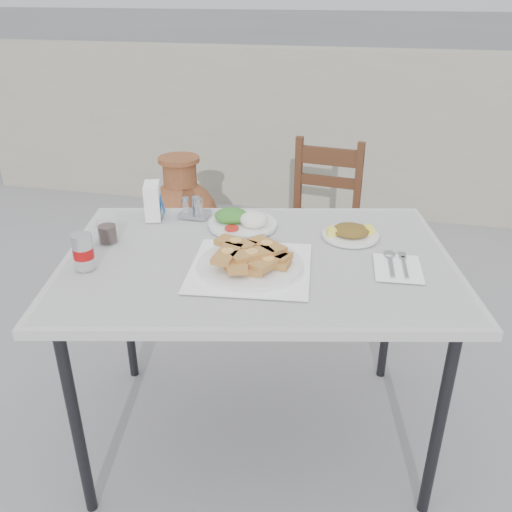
% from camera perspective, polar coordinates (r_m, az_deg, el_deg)
% --- Properties ---
extents(ground, '(80.00, 80.00, 0.00)m').
position_cam_1_polar(ground, '(2.28, 3.39, -18.12)').
color(ground, slate).
rests_on(ground, ground).
extents(cafe_table, '(1.46, 1.15, 0.79)m').
position_cam_1_polar(cafe_table, '(1.84, 0.16, -1.46)').
color(cafe_table, black).
rests_on(cafe_table, ground).
extents(pide_plate, '(0.42, 0.42, 0.08)m').
position_cam_1_polar(pide_plate, '(1.72, -0.59, -0.20)').
color(pide_plate, white).
rests_on(pide_plate, cafe_table).
extents(salad_rice_plate, '(0.26, 0.26, 0.06)m').
position_cam_1_polar(salad_rice_plate, '(2.03, -1.49, 3.79)').
color(salad_rice_plate, white).
rests_on(salad_rice_plate, cafe_table).
extents(salad_chopped_plate, '(0.20, 0.20, 0.04)m').
position_cam_1_polar(salad_chopped_plate, '(1.98, 9.92, 2.47)').
color(salad_chopped_plate, white).
rests_on(salad_chopped_plate, cafe_table).
extents(soda_can, '(0.07, 0.07, 0.12)m').
position_cam_1_polar(soda_can, '(1.80, -17.74, 0.46)').
color(soda_can, silver).
rests_on(soda_can, cafe_table).
extents(cola_glass, '(0.07, 0.07, 0.10)m').
position_cam_1_polar(cola_glass, '(1.97, -15.41, 2.66)').
color(cola_glass, white).
rests_on(cola_glass, cafe_table).
extents(napkin_holder, '(0.10, 0.13, 0.14)m').
position_cam_1_polar(napkin_holder, '(2.13, -10.82, 5.72)').
color(napkin_holder, white).
rests_on(napkin_holder, cafe_table).
extents(condiment_caddy, '(0.11, 0.09, 0.08)m').
position_cam_1_polar(condiment_caddy, '(2.14, -6.52, 4.89)').
color(condiment_caddy, '#AEAEB5').
rests_on(condiment_caddy, cafe_table).
extents(cutlery_napkin, '(0.16, 0.21, 0.01)m').
position_cam_1_polar(cutlery_napkin, '(1.80, 14.59, -0.96)').
color(cutlery_napkin, white).
rests_on(cutlery_napkin, cafe_table).
extents(chair, '(0.43, 0.43, 0.88)m').
position_cam_1_polar(chair, '(2.95, 6.76, 3.53)').
color(chair, '#36230E').
rests_on(chair, ground).
extents(terracotta_urn, '(0.44, 0.44, 0.77)m').
position_cam_1_polar(terracotta_urn, '(3.16, -7.67, 3.12)').
color(terracotta_urn, brown).
rests_on(terracotta_urn, ground).
extents(back_wall, '(6.00, 0.25, 1.20)m').
position_cam_1_polar(back_wall, '(4.23, 9.68, 12.57)').
color(back_wall, gray).
rests_on(back_wall, ground).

